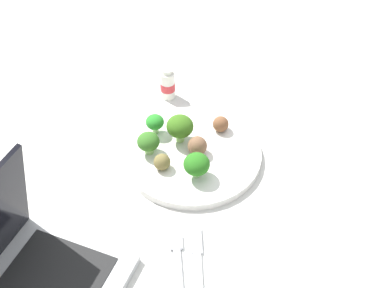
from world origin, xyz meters
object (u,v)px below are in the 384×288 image
(meatball_mid_right, at_px, (197,146))
(knife, at_px, (199,259))
(broccoli_floret_center, at_px, (197,164))
(meatball_front_left, at_px, (162,162))
(broccoli_floret_front_right, at_px, (148,142))
(plate, at_px, (192,154))
(broccoli_floret_front_left, at_px, (180,127))
(napkin, at_px, (189,265))
(broccoli_floret_near_rim, at_px, (155,122))
(fork, at_px, (177,261))
(meatball_center, at_px, (221,124))
(yogurt_bottle, at_px, (168,84))

(meatball_mid_right, relative_size, knife, 0.27)
(broccoli_floret_center, height_order, meatball_front_left, broccoli_floret_center)
(broccoli_floret_front_right, relative_size, knife, 0.33)
(plate, relative_size, broccoli_floret_front_left, 4.64)
(meatball_mid_right, distance_m, napkin, 0.25)
(broccoli_floret_front_left, relative_size, knife, 0.42)
(broccoli_floret_front_left, xyz_separation_m, broccoli_floret_center, (-0.10, -0.03, -0.01))
(broccoli_floret_front_right, bearing_deg, broccoli_floret_near_rim, -11.50)
(broccoli_floret_near_rim, distance_m, knife, 0.32)
(broccoli_floret_center, height_order, broccoli_floret_front_right, broccoli_floret_center)
(broccoli_floret_front_right, height_order, napkin, broccoli_floret_front_right)
(plate, relative_size, meatball_mid_right, 7.15)
(fork, height_order, knife, same)
(broccoli_floret_near_rim, xyz_separation_m, napkin, (-0.31, -0.06, -0.04))
(plate, height_order, meatball_mid_right, meatball_mid_right)
(plate, distance_m, knife, 0.25)
(meatball_front_left, bearing_deg, napkin, -168.15)
(broccoli_floret_center, relative_size, knife, 0.36)
(meatball_center, xyz_separation_m, yogurt_bottle, (0.14, 0.11, 0.00))
(napkin, relative_size, knife, 1.17)
(knife, bearing_deg, meatball_front_left, 17.08)
(plate, bearing_deg, broccoli_floret_near_rim, 51.88)
(broccoli_floret_front_left, relative_size, napkin, 0.35)
(fork, bearing_deg, broccoli_floret_front_left, -2.15)
(yogurt_bottle, bearing_deg, broccoli_floret_front_left, -171.43)
(plate, distance_m, yogurt_bottle, 0.21)
(plate, height_order, napkin, plate)
(broccoli_floret_front_right, height_order, yogurt_bottle, yogurt_bottle)
(yogurt_bottle, bearing_deg, broccoli_floret_near_rim, 169.45)
(broccoli_floret_front_left, distance_m, meatball_center, 0.09)
(meatball_mid_right, bearing_deg, meatball_front_left, 119.01)
(broccoli_floret_front_left, xyz_separation_m, yogurt_bottle, (0.17, 0.02, -0.02))
(plate, relative_size, knife, 1.93)
(meatball_mid_right, relative_size, napkin, 0.23)
(broccoli_floret_front_left, distance_m, knife, 0.28)
(broccoli_floret_near_rim, relative_size, fork, 0.37)
(meatball_mid_right, bearing_deg, broccoli_floret_front_left, 41.16)
(broccoli_floret_front_left, relative_size, broccoli_floret_center, 1.14)
(plate, bearing_deg, broccoli_floret_front_right, 90.18)
(broccoli_floret_front_left, xyz_separation_m, knife, (-0.28, -0.03, -0.05))
(meatball_front_left, xyz_separation_m, knife, (-0.20, -0.06, -0.02))
(broccoli_floret_near_rim, xyz_separation_m, meatball_center, (0.00, -0.14, -0.01))
(napkin, distance_m, knife, 0.02)
(plate, bearing_deg, napkin, 176.58)
(meatball_front_left, bearing_deg, knife, -162.92)
(broccoli_floret_front_right, distance_m, fork, 0.26)
(knife, bearing_deg, plate, 0.64)
(meatball_center, bearing_deg, broccoli_floret_near_rim, 91.21)
(meatball_mid_right, xyz_separation_m, yogurt_bottle, (0.20, 0.06, -0.00))
(plate, xyz_separation_m, yogurt_bottle, (0.20, 0.05, 0.03))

